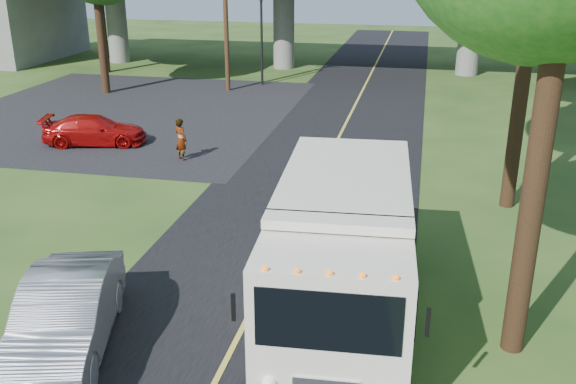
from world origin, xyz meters
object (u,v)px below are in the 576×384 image
(silver_sedan, at_px, (65,317))
(pedestrian, at_px, (181,140))
(traffic_signal, at_px, (262,30))
(red_sedan, at_px, (95,130))
(step_van, at_px, (342,248))
(utility_pole, at_px, (225,7))

(silver_sedan, xyz_separation_m, pedestrian, (-2.25, 12.23, 0.04))
(traffic_signal, bearing_deg, red_sedan, -105.30)
(traffic_signal, xyz_separation_m, step_van, (7.97, -24.64, -1.51))
(step_van, xyz_separation_m, silver_sedan, (-5.17, -2.29, -0.93))
(utility_pole, relative_size, step_van, 1.19)
(utility_pole, distance_m, red_sedan, 12.33)
(utility_pole, bearing_deg, step_van, -67.31)
(utility_pole, relative_size, pedestrian, 5.59)
(utility_pole, height_order, pedestrian, utility_pole)
(red_sedan, distance_m, pedestrian, 4.42)
(traffic_signal, relative_size, red_sedan, 1.26)
(silver_sedan, relative_size, pedestrian, 2.87)
(traffic_signal, relative_size, pedestrian, 3.23)
(utility_pole, bearing_deg, silver_sedan, -80.21)
(traffic_signal, xyz_separation_m, utility_pole, (-1.50, -2.00, 1.40))
(step_van, relative_size, pedestrian, 4.69)
(red_sedan, bearing_deg, step_van, -147.37)
(utility_pole, relative_size, silver_sedan, 1.95)
(traffic_signal, distance_m, silver_sedan, 27.19)
(utility_pole, xyz_separation_m, silver_sedan, (4.30, -24.93, -3.83))
(silver_sedan, distance_m, pedestrian, 12.43)
(step_van, bearing_deg, utility_pole, 109.06)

